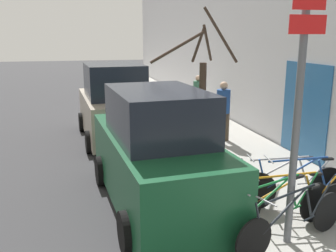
{
  "coord_description": "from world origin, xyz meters",
  "views": [
    {
      "loc": [
        -1.45,
        -1.18,
        3.23
      ],
      "look_at": [
        0.53,
        6.7,
        1.27
      ],
      "focal_mm": 40.0,
      "sensor_mm": 36.0,
      "label": 1
    }
  ],
  "objects_px": {
    "bicycle_2": "(290,201)",
    "bicycle_3": "(303,186)",
    "bicycle_0": "(293,222)",
    "parked_car_1": "(114,106)",
    "street_tree": "(202,94)",
    "bicycle_4": "(285,182)",
    "pedestrian_far": "(198,94)",
    "signpost": "(298,112)",
    "parked_car_0": "(156,155)",
    "pedestrian_near": "(223,107)",
    "bicycle_1": "(275,212)"
  },
  "relations": [
    {
      "from": "street_tree",
      "to": "bicycle_0",
      "type": "bearing_deg",
      "value": -90.52
    },
    {
      "from": "bicycle_1",
      "to": "parked_car_1",
      "type": "xyz_separation_m",
      "value": [
        -1.74,
        6.9,
        0.52
      ]
    },
    {
      "from": "parked_car_0",
      "to": "bicycle_4",
      "type": "bearing_deg",
      "value": -18.88
    },
    {
      "from": "bicycle_3",
      "to": "parked_car_0",
      "type": "bearing_deg",
      "value": 77.25
    },
    {
      "from": "bicycle_2",
      "to": "pedestrian_near",
      "type": "xyz_separation_m",
      "value": [
        0.8,
        4.95,
        0.66
      ]
    },
    {
      "from": "bicycle_2",
      "to": "pedestrian_near",
      "type": "bearing_deg",
      "value": -3.2
    },
    {
      "from": "bicycle_3",
      "to": "bicycle_4",
      "type": "relative_size",
      "value": 1.02
    },
    {
      "from": "bicycle_2",
      "to": "bicycle_3",
      "type": "distance_m",
      "value": 0.69
    },
    {
      "from": "signpost",
      "to": "pedestrian_far",
      "type": "xyz_separation_m",
      "value": [
        1.49,
        8.8,
        -1.09
      ]
    },
    {
      "from": "bicycle_2",
      "to": "bicycle_3",
      "type": "relative_size",
      "value": 0.96
    },
    {
      "from": "bicycle_2",
      "to": "pedestrian_far",
      "type": "distance_m",
      "value": 8.32
    },
    {
      "from": "bicycle_0",
      "to": "bicycle_4",
      "type": "xyz_separation_m",
      "value": [
        0.73,
        1.46,
        -0.0
      ]
    },
    {
      "from": "bicycle_2",
      "to": "pedestrian_near",
      "type": "distance_m",
      "value": 5.06
    },
    {
      "from": "bicycle_3",
      "to": "bicycle_4",
      "type": "height_order",
      "value": "bicycle_3"
    },
    {
      "from": "bicycle_3",
      "to": "bicycle_4",
      "type": "xyz_separation_m",
      "value": [
        -0.16,
        0.34,
        -0.03
      ]
    },
    {
      "from": "signpost",
      "to": "pedestrian_far",
      "type": "bearing_deg",
      "value": 80.4
    },
    {
      "from": "parked_car_1",
      "to": "pedestrian_far",
      "type": "height_order",
      "value": "parked_car_1"
    },
    {
      "from": "bicycle_1",
      "to": "street_tree",
      "type": "relative_size",
      "value": 0.66
    },
    {
      "from": "bicycle_2",
      "to": "pedestrian_far",
      "type": "height_order",
      "value": "pedestrian_far"
    },
    {
      "from": "bicycle_2",
      "to": "pedestrian_near",
      "type": "height_order",
      "value": "pedestrian_near"
    },
    {
      "from": "parked_car_0",
      "to": "street_tree",
      "type": "bearing_deg",
      "value": 49.43
    },
    {
      "from": "street_tree",
      "to": "bicycle_2",
      "type": "bearing_deg",
      "value": -84.94
    },
    {
      "from": "signpost",
      "to": "bicycle_0",
      "type": "xyz_separation_m",
      "value": [
        0.01,
        -0.1,
        -1.65
      ]
    },
    {
      "from": "pedestrian_far",
      "to": "bicycle_4",
      "type": "bearing_deg",
      "value": 97.49
    },
    {
      "from": "parked_car_1",
      "to": "pedestrian_near",
      "type": "height_order",
      "value": "parked_car_1"
    },
    {
      "from": "bicycle_3",
      "to": "pedestrian_near",
      "type": "xyz_separation_m",
      "value": [
        0.27,
        4.51,
        0.63
      ]
    },
    {
      "from": "signpost",
      "to": "bicycle_4",
      "type": "height_order",
      "value": "signpost"
    },
    {
      "from": "bicycle_0",
      "to": "parked_car_1",
      "type": "relative_size",
      "value": 0.5
    },
    {
      "from": "bicycle_2",
      "to": "pedestrian_far",
      "type": "relative_size",
      "value": 1.4
    },
    {
      "from": "bicycle_4",
      "to": "pedestrian_far",
      "type": "distance_m",
      "value": 7.5
    },
    {
      "from": "signpost",
      "to": "bicycle_3",
      "type": "bearing_deg",
      "value": 48.36
    },
    {
      "from": "parked_car_0",
      "to": "pedestrian_near",
      "type": "xyz_separation_m",
      "value": [
        2.8,
        3.54,
        0.14
      ]
    },
    {
      "from": "bicycle_0",
      "to": "bicycle_3",
      "type": "distance_m",
      "value": 1.43
    },
    {
      "from": "signpost",
      "to": "pedestrian_far",
      "type": "distance_m",
      "value": 8.99
    },
    {
      "from": "parked_car_1",
      "to": "street_tree",
      "type": "relative_size",
      "value": 1.15
    },
    {
      "from": "parked_car_1",
      "to": "bicycle_3",
      "type": "bearing_deg",
      "value": -68.57
    },
    {
      "from": "parked_car_0",
      "to": "street_tree",
      "type": "distance_m",
      "value": 2.91
    },
    {
      "from": "bicycle_0",
      "to": "bicycle_1",
      "type": "xyz_separation_m",
      "value": [
        -0.13,
        0.32,
        0.02
      ]
    },
    {
      "from": "pedestrian_far",
      "to": "pedestrian_near",
      "type": "bearing_deg",
      "value": 97.71
    },
    {
      "from": "bicycle_1",
      "to": "street_tree",
      "type": "xyz_separation_m",
      "value": [
        0.17,
        4.02,
        1.27
      ]
    },
    {
      "from": "signpost",
      "to": "bicycle_3",
      "type": "height_order",
      "value": "signpost"
    },
    {
      "from": "bicycle_1",
      "to": "parked_car_0",
      "type": "distance_m",
      "value": 2.38
    },
    {
      "from": "pedestrian_near",
      "to": "pedestrian_far",
      "type": "relative_size",
      "value": 1.09
    },
    {
      "from": "bicycle_0",
      "to": "parked_car_1",
      "type": "bearing_deg",
      "value": -3.48
    },
    {
      "from": "bicycle_4",
      "to": "bicycle_0",
      "type": "bearing_deg",
      "value": 163.56
    },
    {
      "from": "bicycle_4",
      "to": "pedestrian_far",
      "type": "relative_size",
      "value": 1.42
    },
    {
      "from": "bicycle_4",
      "to": "parked_car_0",
      "type": "bearing_deg",
      "value": 85.06
    },
    {
      "from": "bicycle_1",
      "to": "parked_car_1",
      "type": "relative_size",
      "value": 0.57
    },
    {
      "from": "parked_car_0",
      "to": "parked_car_1",
      "type": "xyz_separation_m",
      "value": [
        -0.23,
        5.13,
        0.03
      ]
    },
    {
      "from": "bicycle_0",
      "to": "street_tree",
      "type": "relative_size",
      "value": 0.58
    }
  ]
}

